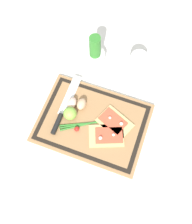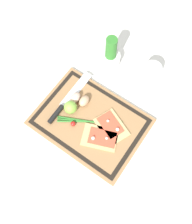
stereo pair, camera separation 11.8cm
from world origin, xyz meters
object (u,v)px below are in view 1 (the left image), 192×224
Objects in this scene: egg_brown at (81,104)px; cherry_tomato_red at (77,129)px; pizza_slice_near at (107,136)px; egg_pink at (72,103)px; lime at (70,113)px; herb_pot at (95,54)px; pizza_slice_far at (114,122)px; knife at (62,113)px; sauce_jar at (138,63)px.

egg_brown reaches higher than cherry_tomato_red.
pizza_slice_near is at bearing 7.56° from cherry_tomato_red.
lime is (0.01, -0.05, 0.01)m from egg_pink.
pizza_slice_near is 0.19m from egg_brown.
cherry_tomato_red is at bearing -82.18° from herb_pot.
cherry_tomato_red is at bearing -58.29° from egg_pink.
lime is (-0.20, -0.04, 0.02)m from pizza_slice_far.
pizza_slice_far is at bearing 10.52° from lime.
pizza_slice_far is at bearing -4.61° from egg_pink.
cherry_tomato_red is (0.09, -0.05, 0.00)m from knife.
knife is 5.25× the size of lime.
pizza_slice_far is 0.32m from sauce_jar.
cherry_tomato_red is 0.44m from sauce_jar.
egg_pink is (0.03, 0.06, 0.01)m from knife.
sauce_jar is at bearing 59.86° from lime.
lime is at bearing 7.21° from knife.
knife is 0.44m from sauce_jar.
sauce_jar reaches higher than lime.
lime is at bearing -120.14° from sauce_jar.
lime is (-0.03, -0.06, 0.01)m from egg_brown.
pizza_slice_far is 3.07× the size of egg_brown.
sauce_jar is (0.16, 0.41, 0.01)m from cherry_tomato_red.
knife is at bearing -97.08° from herb_pot.
sauce_jar is (0.01, 0.32, 0.02)m from pizza_slice_far.
pizza_slice_far is at bearing 31.14° from cherry_tomato_red.
lime reaches higher than egg_brown.
herb_pot is (0.01, 0.27, 0.03)m from egg_pink.
egg_brown reaches higher than pizza_slice_near.
knife is (-0.23, 0.03, 0.00)m from pizza_slice_near.
herb_pot is 0.21m from sauce_jar.
pizza_slice_far is at bearing 9.96° from knife.
lime is at bearing -114.08° from egg_brown.
egg_brown is 1.00× the size of egg_pink.
knife is at bearing -170.04° from pizza_slice_far.
cherry_tomato_red is 0.38m from herb_pot.
knife is 0.07m from egg_pink.
egg_brown is (-0.16, 0.10, 0.01)m from pizza_slice_near.
pizza_slice_near is at bearing -93.28° from sauce_jar.
egg_pink is (-0.20, 0.09, 0.01)m from pizza_slice_near.
sauce_jar is (0.21, 0.36, -0.00)m from lime.
herb_pot is 1.87× the size of sauce_jar.
herb_pot reaches higher than pizza_slice_near.
lime is 0.41m from sauce_jar.
cherry_tomato_red is (-0.13, -0.02, 0.01)m from pizza_slice_near.
egg_brown is 0.97× the size of lime.
lime reaches higher than egg_pink.
pizza_slice_near is 0.07m from pizza_slice_far.
herb_pot reaches higher than pizza_slice_far.
pizza_slice_near is 0.40m from herb_pot.
herb_pot is (-0.19, 0.36, 0.04)m from pizza_slice_near.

